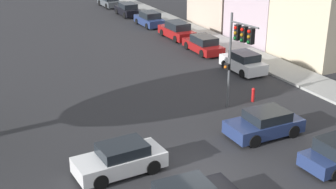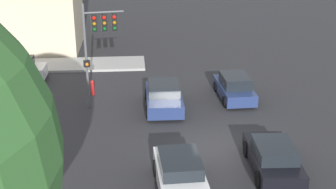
{
  "view_description": "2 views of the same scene",
  "coord_description": "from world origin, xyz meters",
  "px_view_note": "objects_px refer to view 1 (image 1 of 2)",
  "views": [
    {
      "loc": [
        -10.09,
        -15.59,
        11.32
      ],
      "look_at": [
        0.89,
        5.8,
        1.78
      ],
      "focal_mm": 50.0,
      "sensor_mm": 36.0,
      "label": 1
    },
    {
      "loc": [
        -19.19,
        3.84,
        10.38
      ],
      "look_at": [
        2.51,
        2.12,
        1.73
      ],
      "focal_mm": 50.0,
      "sensor_mm": 36.0,
      "label": 2
    }
  ],
  "objects_px": {
    "traffic_signal": "(239,43)",
    "parked_car_0": "(243,62)",
    "fire_hydrant": "(253,94)",
    "parked_car_2": "(177,31)",
    "crossing_car_1": "(120,159)",
    "parked_car_4": "(128,10)",
    "crossing_car_3": "(265,124)",
    "parked_car_1": "(203,45)",
    "parked_car_3": "(150,19)",
    "parked_car_5": "(109,1)"
  },
  "relations": [
    {
      "from": "traffic_signal",
      "to": "parked_car_0",
      "type": "relative_size",
      "value": 1.49
    },
    {
      "from": "traffic_signal",
      "to": "fire_hydrant",
      "type": "distance_m",
      "value": 4.19
    },
    {
      "from": "traffic_signal",
      "to": "parked_car_2",
      "type": "bearing_deg",
      "value": -115.72
    },
    {
      "from": "crossing_car_1",
      "to": "parked_car_4",
      "type": "relative_size",
      "value": 1.0
    },
    {
      "from": "parked_car_0",
      "to": "parked_car_4",
      "type": "height_order",
      "value": "parked_car_0"
    },
    {
      "from": "parked_car_0",
      "to": "fire_hydrant",
      "type": "distance_m",
      "value": 5.91
    },
    {
      "from": "crossing_car_1",
      "to": "crossing_car_3",
      "type": "height_order",
      "value": "crossing_car_1"
    },
    {
      "from": "traffic_signal",
      "to": "crossing_car_3",
      "type": "bearing_deg",
      "value": 71.82
    },
    {
      "from": "fire_hydrant",
      "to": "parked_car_2",
      "type": "bearing_deg",
      "value": 79.0
    },
    {
      "from": "crossing_car_1",
      "to": "parked_car_4",
      "type": "distance_m",
      "value": 34.35
    },
    {
      "from": "crossing_car_3",
      "to": "crossing_car_1",
      "type": "bearing_deg",
      "value": 1.32
    },
    {
      "from": "crossing_car_3",
      "to": "parked_car_4",
      "type": "distance_m",
      "value": 31.95
    },
    {
      "from": "traffic_signal",
      "to": "parked_car_0",
      "type": "distance_m",
      "value": 8.26
    },
    {
      "from": "parked_car_2",
      "to": "fire_hydrant",
      "type": "height_order",
      "value": "parked_car_2"
    },
    {
      "from": "parked_car_1",
      "to": "parked_car_3",
      "type": "relative_size",
      "value": 1.08
    },
    {
      "from": "crossing_car_1",
      "to": "parked_car_2",
      "type": "relative_size",
      "value": 0.95
    },
    {
      "from": "parked_car_1",
      "to": "fire_hydrant",
      "type": "bearing_deg",
      "value": 166.97
    },
    {
      "from": "crossing_car_3",
      "to": "fire_hydrant",
      "type": "distance_m",
      "value": 4.73
    },
    {
      "from": "crossing_car_3",
      "to": "parked_car_0",
      "type": "bearing_deg",
      "value": -118.72
    },
    {
      "from": "crossing_car_1",
      "to": "parked_car_5",
      "type": "xyz_separation_m",
      "value": [
        13.52,
        37.51,
        -0.01
      ]
    },
    {
      "from": "crossing_car_1",
      "to": "parked_car_5",
      "type": "height_order",
      "value": "same"
    },
    {
      "from": "crossing_car_3",
      "to": "parked_car_1",
      "type": "relative_size",
      "value": 0.92
    },
    {
      "from": "crossing_car_1",
      "to": "parked_car_4",
      "type": "bearing_deg",
      "value": -115.42
    },
    {
      "from": "parked_car_2",
      "to": "fire_hydrant",
      "type": "relative_size",
      "value": 4.81
    },
    {
      "from": "traffic_signal",
      "to": "parked_car_1",
      "type": "xyz_separation_m",
      "value": [
        4.69,
        11.5,
        -3.54
      ]
    },
    {
      "from": "traffic_signal",
      "to": "crossing_car_1",
      "type": "bearing_deg",
      "value": 12.34
    },
    {
      "from": "parked_car_0",
      "to": "parked_car_5",
      "type": "height_order",
      "value": "parked_car_0"
    },
    {
      "from": "crossing_car_1",
      "to": "fire_hydrant",
      "type": "distance_m",
      "value": 11.41
    },
    {
      "from": "crossing_car_3",
      "to": "parked_car_0",
      "type": "distance_m",
      "value": 10.63
    },
    {
      "from": "parked_car_3",
      "to": "fire_hydrant",
      "type": "bearing_deg",
      "value": 172.52
    },
    {
      "from": "parked_car_4",
      "to": "parked_car_2",
      "type": "bearing_deg",
      "value": -177.16
    },
    {
      "from": "traffic_signal",
      "to": "crossing_car_3",
      "type": "xyz_separation_m",
      "value": [
        -0.54,
        -3.44,
        -3.54
      ]
    },
    {
      "from": "parked_car_0",
      "to": "fire_hydrant",
      "type": "relative_size",
      "value": 4.26
    },
    {
      "from": "crossing_car_3",
      "to": "parked_car_0",
      "type": "height_order",
      "value": "parked_car_0"
    },
    {
      "from": "parked_car_0",
      "to": "parked_car_2",
      "type": "bearing_deg",
      "value": 0.28
    },
    {
      "from": "parked_car_4",
      "to": "parked_car_5",
      "type": "bearing_deg",
      "value": 1.97
    },
    {
      "from": "crossing_car_1",
      "to": "fire_hydrant",
      "type": "height_order",
      "value": "crossing_car_1"
    },
    {
      "from": "crossing_car_1",
      "to": "parked_car_3",
      "type": "bearing_deg",
      "value": -119.95
    },
    {
      "from": "crossing_car_1",
      "to": "crossing_car_3",
      "type": "xyz_separation_m",
      "value": [
        8.29,
        0.06,
        -0.01
      ]
    },
    {
      "from": "parked_car_5",
      "to": "crossing_car_3",
      "type": "bearing_deg",
      "value": 172.48
    },
    {
      "from": "traffic_signal",
      "to": "parked_car_4",
      "type": "bearing_deg",
      "value": -108.8
    },
    {
      "from": "parked_car_1",
      "to": "parked_car_2",
      "type": "relative_size",
      "value": 1.01
    },
    {
      "from": "crossing_car_3",
      "to": "fire_hydrant",
      "type": "height_order",
      "value": "crossing_car_3"
    },
    {
      "from": "crossing_car_1",
      "to": "parked_car_0",
      "type": "height_order",
      "value": "parked_car_0"
    },
    {
      "from": "traffic_signal",
      "to": "parked_car_1",
      "type": "distance_m",
      "value": 12.91
    },
    {
      "from": "parked_car_5",
      "to": "crossing_car_1",
      "type": "bearing_deg",
      "value": 160.61
    },
    {
      "from": "traffic_signal",
      "to": "parked_car_0",
      "type": "height_order",
      "value": "traffic_signal"
    },
    {
      "from": "parked_car_1",
      "to": "parked_car_5",
      "type": "relative_size",
      "value": 1.06
    },
    {
      "from": "parked_car_1",
      "to": "parked_car_3",
      "type": "bearing_deg",
      "value": 1.58
    },
    {
      "from": "parked_car_2",
      "to": "parked_car_1",
      "type": "bearing_deg",
      "value": 177.77
    }
  ]
}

